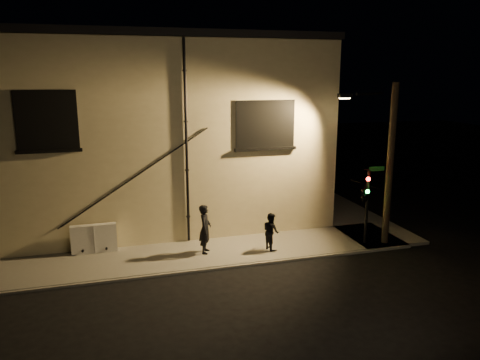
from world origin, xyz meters
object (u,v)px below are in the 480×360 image
object	(u,v)px
pedestrian_a	(205,229)
pedestrian_b	(271,231)
traffic_signal	(365,194)
streetlamp_pole	(387,161)
utility_cabinet	(94,239)

from	to	relation	value
pedestrian_a	pedestrian_b	bearing A→B (deg)	-77.47
pedestrian_a	traffic_signal	world-z (taller)	traffic_signal
traffic_signal	pedestrian_a	bearing A→B (deg)	171.92
pedestrian_a	traffic_signal	distance (m)	6.65
traffic_signal	streetlamp_pole	distance (m)	1.61
traffic_signal	streetlamp_pole	world-z (taller)	streetlamp_pole
pedestrian_a	traffic_signal	size ratio (longest dim) A/B	0.60
pedestrian_b	streetlamp_pole	xyz separation A→B (m)	(4.78, -0.53, 2.75)
utility_cabinet	pedestrian_b	bearing A→B (deg)	-13.18
pedestrian_a	traffic_signal	bearing A→B (deg)	-77.37
streetlamp_pole	utility_cabinet	bearing A→B (deg)	169.60
utility_cabinet	streetlamp_pole	world-z (taller)	streetlamp_pole
pedestrian_b	traffic_signal	size ratio (longest dim) A/B	0.47
pedestrian_a	utility_cabinet	bearing A→B (deg)	94.53
pedestrian_b	streetlamp_pole	distance (m)	5.54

